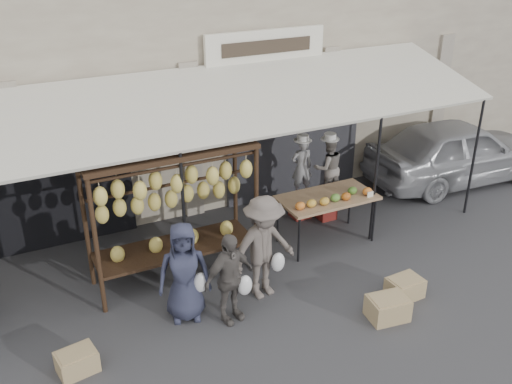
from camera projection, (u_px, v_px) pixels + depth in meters
ground_plane at (279, 312)px, 8.45m from camera, size 90.00×90.00×0.00m
shophouse at (137, 3)px, 12.12m from camera, size 24.00×6.15×7.30m
awning at (215, 103)px, 9.18m from camera, size 10.00×2.35×2.92m
banana_rack at (172, 191)px, 8.55m from camera, size 2.60×0.90×2.24m
produce_table at (329, 199)px, 9.88m from camera, size 1.70×0.90×1.04m
vendor_left at (302, 167)px, 10.69m from camera, size 0.45×0.34×1.13m
vendor_right at (328, 168)px, 10.64m from camera, size 0.65×0.54×1.20m
customer_left at (184, 272)px, 8.03m from camera, size 0.85×0.67×1.52m
customer_mid at (229, 278)px, 7.99m from camera, size 0.88×0.53×1.40m
customer_right at (264, 248)px, 8.48m from camera, size 1.17×0.79×1.67m
stool_left at (300, 205)px, 11.04m from camera, size 0.42×0.42×0.49m
stool_right at (326, 207)px, 11.00m from camera, size 0.39×0.39×0.46m
crate_near_a at (388, 308)px, 8.25m from camera, size 0.61×0.50×0.34m
crate_near_b at (405, 288)px, 8.73m from camera, size 0.53×0.42×0.31m
crate_far at (77, 362)px, 7.28m from camera, size 0.54×0.44×0.29m
sedan at (458, 151)px, 12.38m from camera, size 4.25×1.95×1.41m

